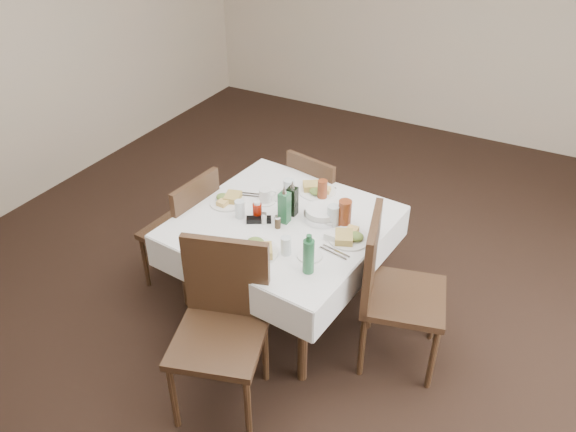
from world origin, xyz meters
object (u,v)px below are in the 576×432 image
Objects in this scene: bread_basket at (322,214)px; chair_west at (188,226)px; chair_south at (222,317)px; water_n at (289,189)px; water_s at (286,246)px; chair_east at (389,283)px; oil_cruet_dark at (292,200)px; ketchup_bottle at (257,211)px; oil_cruet_green at (284,206)px; chair_north at (318,198)px; green_bottle at (309,256)px; water_e at (333,215)px; water_w at (240,209)px; dining_table at (283,231)px; coffee_mug at (266,196)px.

chair_west is at bearing -167.35° from bread_basket.
chair_south is 1.01m from chair_west.
water_n reaches higher than water_s.
oil_cruet_dark is at bearing 168.99° from chair_east.
oil_cruet_dark is (0.74, 0.17, 0.34)m from chair_west.
chair_south is 8.12× the size of ketchup_bottle.
chair_east is at bearing 1.16° from chair_west.
oil_cruet_green is (-0.73, 0.04, 0.30)m from chair_east.
chair_north is 1.25m from green_bottle.
water_e is (0.26, 0.86, 0.25)m from chair_south.
water_s is 0.43× the size of oil_cruet_green.
water_w is at bearing -114.18° from water_n.
water_s is 0.91× the size of ketchup_bottle.
water_n is (-0.84, 0.31, 0.25)m from chair_east.
green_bottle is (0.46, -1.10, 0.37)m from chair_north.
chair_south is at bearing -87.08° from dining_table.
chair_east reaches higher than dining_table.
oil_cruet_dark is 1.96× the size of ketchup_bottle.
water_w is 0.52m from bread_basket.
ketchup_bottle is 0.61m from green_bottle.
chair_north is 6.72× the size of coffee_mug.
oil_cruet_green is (-0.00, -0.10, 0.01)m from oil_cruet_dark.
dining_table is at bearing 176.18° from chair_east.
chair_north is at bearing 95.02° from chair_south.
chair_south is 0.76m from water_w.
oil_cruet_dark is 0.59m from green_bottle.
water_w is (-1.00, -0.05, 0.24)m from chair_east.
chair_north is 0.73m from oil_cruet_dark.
chair_east reaches higher than ketchup_bottle.
oil_cruet_dark is (-0.28, -0.01, 0.04)m from water_e.
oil_cruet_dark is at bearing 34.21° from water_w.
bread_basket is (0.31, -0.13, -0.03)m from water_n.
chair_east is (0.75, -0.05, -0.10)m from dining_table.
water_w is 0.11m from ketchup_bottle.
dining_table is 0.74m from chair_north.
ketchup_bottle is (-0.15, -0.06, 0.15)m from dining_table.
bread_basket is 0.25m from oil_cruet_green.
chair_east reaches higher than oil_cruet_dark.
oil_cruet_dark is (-0.16, 0.39, 0.05)m from water_s.
green_bottle reaches higher than water_n.
oil_cruet_green reaches higher than chair_south.
water_e is at bearing 74.01° from water_s.
chair_east reaches higher than coffee_mug.
water_s is (0.90, -0.22, 0.29)m from chair_west.
chair_north is at bearing 89.47° from water_n.
water_s reaches higher than bread_basket.
chair_west is (-0.75, 0.68, -0.05)m from chair_south.
water_n reaches higher than water_w.
water_w is at bearing 114.02° from chair_south.
water_s is at bearing 155.78° from green_bottle.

